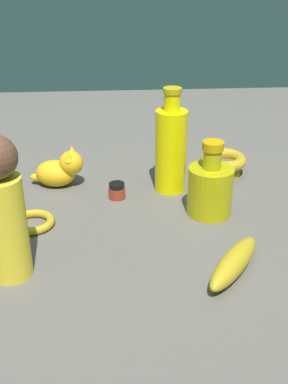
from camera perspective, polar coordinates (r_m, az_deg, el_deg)
name	(u,v)px	position (r m, az deg, el deg)	size (l,w,h in m)	color
ground	(144,213)	(1.01, 0.00, -2.58)	(2.00, 2.00, 0.00)	#5B5651
bowl	(223,162)	(1.19, 9.44, 3.57)	(0.11, 0.11, 0.05)	gold
bangle	(32,222)	(0.99, -13.22, -3.52)	(0.09, 0.09, 0.02)	gold
person_figure_adult	(3,210)	(0.80, -16.56, -2.08)	(0.10, 0.10, 0.25)	yellow
bottle_tall	(171,148)	(1.08, 3.23, 5.28)	(0.07, 0.07, 0.24)	#F9E006
cat_figurine	(60,169)	(1.13, -10.00, 2.68)	(0.13, 0.08, 0.10)	yellow
banana	(234,263)	(0.84, 10.72, -8.31)	(0.18, 0.04, 0.04)	gold
nail_polish_jar	(117,191)	(1.07, -3.27, 0.17)	(0.04, 0.04, 0.04)	maroon
bottle_short	(210,188)	(1.00, 7.94, 0.51)	(0.09, 0.09, 0.16)	#B4A80D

